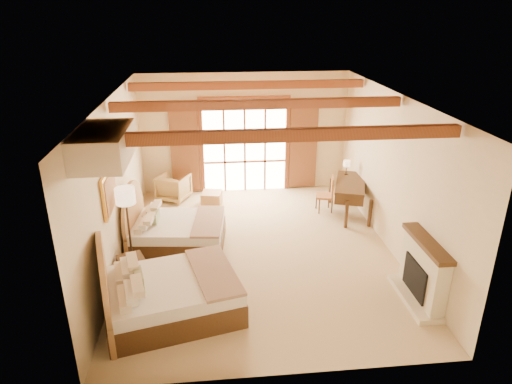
{
  "coord_description": "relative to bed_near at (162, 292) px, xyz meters",
  "views": [
    {
      "loc": [
        -0.9,
        -8.35,
        4.76
      ],
      "look_at": [
        -0.03,
        0.2,
        1.25
      ],
      "focal_mm": 32.0,
      "sensor_mm": 36.0,
      "label": 1
    }
  ],
  "objects": [
    {
      "name": "floor_lamp",
      "position": [
        -0.7,
        1.46,
        1.02
      ],
      "size": [
        0.36,
        0.36,
        1.7
      ],
      "color": "#34251A",
      "rests_on": "floor"
    },
    {
      "name": "wall_back",
      "position": [
        1.8,
        5.44,
        1.18
      ],
      "size": [
        5.5,
        0.0,
        5.5
      ],
      "primitive_type": "plane",
      "rotation": [
        1.57,
        0.0,
        0.0
      ],
      "color": "beige",
      "rests_on": "ground"
    },
    {
      "name": "nightstand",
      "position": [
        -0.63,
        0.96,
        -0.16
      ],
      "size": [
        0.58,
        0.58,
        0.54
      ],
      "primitive_type": "cube",
      "rotation": [
        0.0,
        0.0,
        0.38
      ],
      "color": "#4C331E",
      "rests_on": "floor"
    },
    {
      "name": "desk_lamp",
      "position": [
        4.24,
        4.07,
        0.69
      ],
      "size": [
        0.18,
        0.18,
        0.35
      ],
      "color": "#34251A",
      "rests_on": "desk"
    },
    {
      "name": "desk",
      "position": [
        4.2,
        3.53,
        0.03
      ],
      "size": [
        1.14,
        1.7,
        0.85
      ],
      "rotation": [
        0.0,
        0.0,
        -0.32
      ],
      "color": "#4C331E",
      "rests_on": "floor"
    },
    {
      "name": "bed_near",
      "position": [
        0.0,
        0.0,
        0.0
      ],
      "size": [
        2.48,
        2.06,
        1.4
      ],
      "rotation": [
        0.0,
        0.0,
        0.24
      ],
      "color": "#4C331E",
      "rests_on": "floor"
    },
    {
      "name": "french_doors",
      "position": [
        1.8,
        5.38,
        0.83
      ],
      "size": [
        3.95,
        0.08,
        2.6
      ],
      "color": "white",
      "rests_on": "ground"
    },
    {
      "name": "fireplace",
      "position": [
        4.39,
        -0.06,
        0.09
      ],
      "size": [
        0.46,
        1.4,
        1.16
      ],
      "color": "beige",
      "rests_on": "ground"
    },
    {
      "name": "bed_far",
      "position": [
        -0.02,
        2.31,
        -0.04
      ],
      "size": [
        2.07,
        1.64,
        1.27
      ],
      "rotation": [
        0.0,
        0.0,
        -0.11
      ],
      "color": "#4C331E",
      "rests_on": "floor"
    },
    {
      "name": "desk_chair",
      "position": [
        3.67,
        3.77,
        -0.14
      ],
      "size": [
        0.48,
        0.47,
        0.9
      ],
      "rotation": [
        0.0,
        0.0,
        -0.22
      ],
      "color": "#B07135",
      "rests_on": "floor"
    },
    {
      "name": "ottoman",
      "position": [
        0.86,
        4.41,
        -0.25
      ],
      "size": [
        0.57,
        0.57,
        0.36
      ],
      "primitive_type": "cube",
      "rotation": [
        0.0,
        0.0,
        -0.19
      ],
      "color": "#AE7348",
      "rests_on": "floor"
    },
    {
      "name": "ceiling",
      "position": [
        1.8,
        1.94,
        2.78
      ],
      "size": [
        7.0,
        7.0,
        0.0
      ],
      "primitive_type": "plane",
      "rotation": [
        3.14,
        0.0,
        0.0
      ],
      "color": "#B2763E",
      "rests_on": "ground"
    },
    {
      "name": "painting",
      "position": [
        -0.91,
        1.19,
        1.33
      ],
      "size": [
        0.06,
        0.95,
        0.75
      ],
      "color": "gold",
      "rests_on": "wall_left"
    },
    {
      "name": "armchair",
      "position": [
        -0.13,
        4.88,
        -0.08
      ],
      "size": [
        0.98,
        0.99,
        0.68
      ],
      "primitive_type": "imported",
      "rotation": [
        0.0,
        0.0,
        -3.57
      ],
      "color": "#A88447",
      "rests_on": "floor"
    },
    {
      "name": "wall_left",
      "position": [
        -0.95,
        1.94,
        1.18
      ],
      "size": [
        0.0,
        7.0,
        7.0
      ],
      "primitive_type": "plane",
      "rotation": [
        1.57,
        0.0,
        1.57
      ],
      "color": "beige",
      "rests_on": "ground"
    },
    {
      "name": "wall_right",
      "position": [
        4.55,
        1.94,
        1.18
      ],
      "size": [
        0.0,
        7.0,
        7.0
      ],
      "primitive_type": "plane",
      "rotation": [
        1.57,
        0.0,
        -1.57
      ],
      "color": "beige",
      "rests_on": "ground"
    },
    {
      "name": "canopy_valance",
      "position": [
        -0.6,
        -0.06,
        2.53
      ],
      "size": [
        0.7,
        1.4,
        0.45
      ],
      "primitive_type": "cube",
      "color": "beige",
      "rests_on": "ceiling"
    },
    {
      "name": "ceiling_beams",
      "position": [
        1.8,
        1.94,
        2.66
      ],
      "size": [
        5.39,
        4.6,
        0.18
      ],
      "primitive_type": null,
      "color": "brown",
      "rests_on": "ceiling"
    },
    {
      "name": "floor",
      "position": [
        1.8,
        1.94,
        -0.42
      ],
      "size": [
        7.0,
        7.0,
        0.0
      ],
      "primitive_type": "plane",
      "color": "#CCB386",
      "rests_on": "ground"
    }
  ]
}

